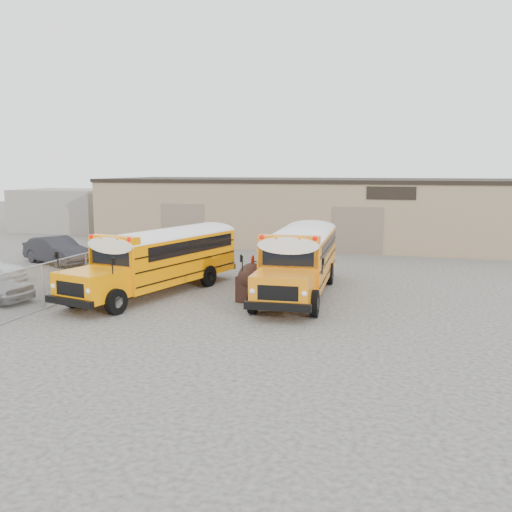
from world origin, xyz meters
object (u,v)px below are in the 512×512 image
(school_bus_left, at_px, (232,241))
(school_bus_right, at_px, (315,239))
(tarp_bundle, at_px, (252,282))
(car_dark, at_px, (57,250))

(school_bus_left, xyz_separation_m, school_bus_right, (4.08, 1.92, 0.04))
(school_bus_right, bearing_deg, school_bus_left, -154.74)
(school_bus_left, xyz_separation_m, tarp_bundle, (2.99, -6.32, -0.81))
(school_bus_left, relative_size, school_bus_right, 0.99)
(school_bus_right, bearing_deg, car_dark, -170.54)
(school_bus_right, height_order, tarp_bundle, school_bus_right)
(tarp_bundle, bearing_deg, car_dark, 156.52)
(tarp_bundle, bearing_deg, school_bus_right, 82.51)
(school_bus_left, distance_m, school_bus_right, 4.51)
(school_bus_right, distance_m, tarp_bundle, 8.36)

